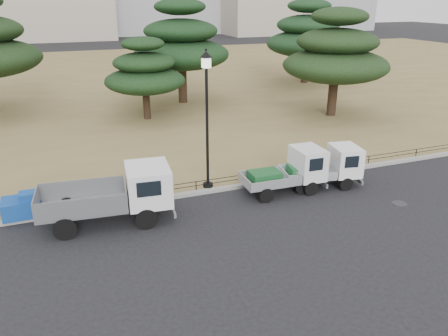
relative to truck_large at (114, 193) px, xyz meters
name	(u,v)px	position (x,y,z in m)	size (l,w,h in m)	color
ground	(242,217)	(4.57, -1.39, -1.16)	(220.00, 220.00, 0.00)	black
lawn	(122,81)	(4.57, 29.21, -1.08)	(120.00, 56.00, 0.15)	olive
curb	(219,189)	(4.57, 1.21, -1.08)	(120.00, 0.25, 0.16)	gray
truck_large	(114,193)	(0.00, 0.00, 0.00)	(4.91, 2.30, 2.08)	black
truck_kei_front	(289,171)	(7.39, 0.13, -0.22)	(3.56, 1.60, 1.87)	black
truck_kei_rear	(326,167)	(9.22, 0.08, -0.26)	(3.61, 1.99, 1.79)	black
street_lamp	(207,98)	(4.16, 1.51, 2.91)	(0.52, 0.52, 5.79)	black
pipe_fence	(218,180)	(4.57, 1.36, -0.72)	(38.00, 0.04, 0.40)	black
tarp_pile	(23,206)	(-3.24, 1.49, -0.62)	(1.47, 1.09, 0.96)	#14479F
manhole	(400,203)	(11.07, -2.59, -1.15)	(0.60, 0.60, 0.01)	#2D2D30
pine_center_left	(145,72)	(4.01, 13.83, 2.11)	(5.31, 5.31, 5.40)	black
pine_center_right	(181,44)	(7.65, 17.78, 3.45)	(7.25, 7.25, 7.69)	black
pine_east_near	(336,55)	(16.27, 10.20, 3.13)	(7.10, 7.10, 7.17)	black
pine_east_far	(307,35)	(20.94, 21.75, 3.40)	(7.59, 7.59, 7.63)	black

